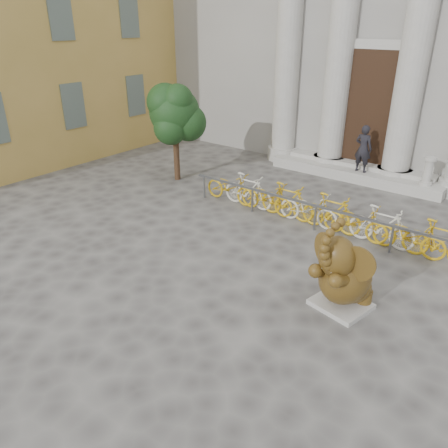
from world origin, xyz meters
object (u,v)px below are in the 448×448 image
Objects in this scene: tree at (175,114)px; elephant_statue at (344,275)px; bike_rack at (319,210)px; pedestrian at (363,149)px.

elephant_statue is at bearing -24.70° from tree.
bike_rack is at bearing 135.32° from elephant_statue.
tree reaches higher than elephant_statue.
elephant_statue is 8.52m from tree.
tree is (-5.61, 0.47, 1.77)m from bike_rack.
tree is 2.05× the size of pedestrian.
pedestrian is (-0.54, 4.16, 0.65)m from bike_rack.
elephant_statue is 3.64m from bike_rack.
elephant_statue reaches higher than bike_rack.
elephant_statue is at bearing -56.57° from bike_rack.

